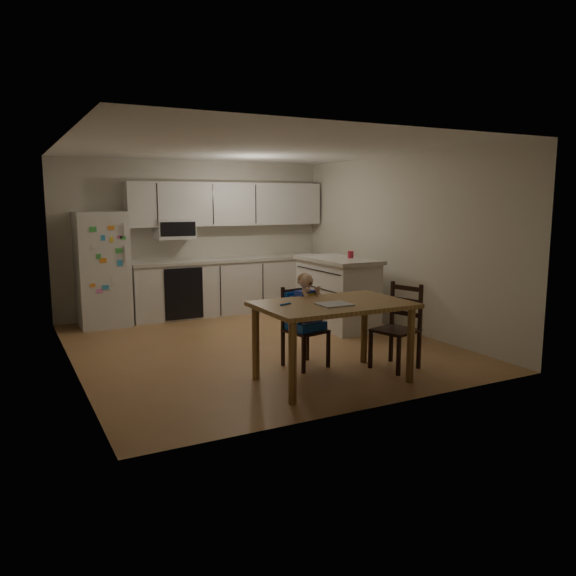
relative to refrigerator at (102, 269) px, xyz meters
The scene contains 10 objects.
room 2.31m from the refrigerator, 47.16° to the right, with size 4.52×5.01×2.51m.
refrigerator is the anchor object (origin of this frame).
kitchen_run 2.05m from the refrigerator, ahead, with size 3.37×0.62×2.15m.
kitchen_island 3.50m from the refrigerator, 28.97° to the right, with size 0.73×1.39×1.03m.
red_cup 3.68m from the refrigerator, 28.92° to the right, with size 0.08×0.08×0.10m, color #B61F33.
dining_table 4.16m from the refrigerator, 66.73° to the right, with size 1.55×1.00×0.83m.
napkin 4.24m from the refrigerator, 68.01° to the right, with size 0.32×0.28×0.01m, color #A4A5A9.
toddler_spoon 3.88m from the refrigerator, 72.85° to the right, with size 0.02×0.02×0.12m, color blue.
chair_booster 3.60m from the refrigerator, 62.99° to the right, with size 0.47×0.47×1.07m.
chair_side 4.56m from the refrigerator, 55.38° to the right, with size 0.52×0.52×0.95m.
Camera 1 is at (-2.92, -6.45, 1.86)m, focal length 35.00 mm.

